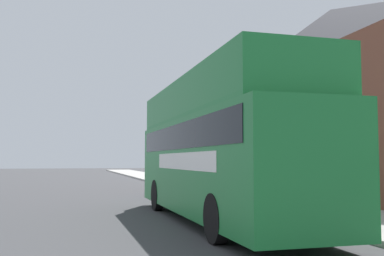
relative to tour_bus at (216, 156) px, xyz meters
The scene contains 7 objects.
ground_plane 13.23m from the tour_bus, 105.87° to the left, with size 144.00×144.00×0.00m, color #3D3D3F.
sidewalk 10.50m from the tour_bus, 68.02° to the left, with size 3.75×108.00×0.14m.
brick_terrace_rear 11.88m from the tour_bus, 40.65° to the left, with size 6.00×17.94×9.50m.
tour_bus is the anchor object (origin of this frame).
parked_car_ahead_of_bus 8.35m from the tour_bus, 83.77° to the left, with size 1.85×4.57×1.43m.
lamp_post_second 4.66m from the tour_bus, 56.72° to the left, with size 0.35×0.35×5.22m.
lamp_post_third 12.53m from the tour_bus, 78.86° to the left, with size 0.35×0.35×4.66m.
Camera 1 is at (-0.56, -3.96, 1.77)m, focal length 42.00 mm.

